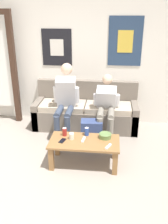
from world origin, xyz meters
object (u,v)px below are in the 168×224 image
at_px(person_seated_adult, 65,98).
at_px(ceramic_bowl, 105,135).
at_px(game_controller_near_right, 83,140).
at_px(backpack, 91,133).
at_px(drink_can_red, 65,132).
at_px(pillar_candle, 72,136).
at_px(coffee_table, 84,145).
at_px(game_controller_near_left, 108,147).
at_px(couch, 86,112).
at_px(person_seated_teen, 106,105).
at_px(cell_phone, 62,141).
at_px(drink_can_blue, 87,131).

relative_size(person_seated_adult, ceramic_bowl, 6.84).
xyz_separation_m(person_seated_adult, game_controller_near_right, (0.43, -0.93, -0.29)).
distance_m(backpack, drink_can_red, 0.63).
distance_m(pillar_candle, drink_can_red, 0.15).
bearing_deg(coffee_table, game_controller_near_left, -22.50).
bearing_deg(backpack, coffee_table, -95.57).
height_order(drink_can_red, game_controller_near_right, drink_can_red).
bearing_deg(pillar_candle, person_seated_adult, 105.31).
bearing_deg(couch, drink_can_red, -99.85).
height_order(person_seated_teen, cell_phone, person_seated_teen).
xyz_separation_m(person_seated_teen, game_controller_near_left, (0.07, -1.08, -0.19)).
bearing_deg(ceramic_bowl, cell_phone, -164.65).
bearing_deg(couch, game_controller_near_left, -72.12).
relative_size(coffee_table, drink_can_red, 8.15).
distance_m(pillar_candle, game_controller_near_right, 0.18).
bearing_deg(person_seated_teen, drink_can_red, -126.37).
xyz_separation_m(drink_can_blue, game_controller_near_left, (0.33, -0.32, -0.05)).
xyz_separation_m(person_seated_teen, drink_can_red, (-0.59, -0.80, -0.14)).
relative_size(coffee_table, drink_can_blue, 8.15).
xyz_separation_m(couch, person_seated_adult, (-0.33, -0.34, 0.40)).
xyz_separation_m(ceramic_bowl, drink_can_red, (-0.61, 0.00, 0.02)).
distance_m(person_seated_teen, game_controller_near_left, 1.10).
bearing_deg(pillar_candle, couch, 86.34).
height_order(person_seated_teen, game_controller_near_left, person_seated_teen).
bearing_deg(person_seated_adult, coffee_table, -64.98).
distance_m(drink_can_blue, game_controller_near_right, 0.17).
height_order(person_seated_teen, game_controller_near_right, person_seated_teen).
bearing_deg(game_controller_near_left, pillar_candle, 161.50).
bearing_deg(cell_phone, person_seated_adult, 97.36).
relative_size(person_seated_adult, game_controller_near_right, 8.61).
height_order(person_seated_adult, backpack, person_seated_adult).
distance_m(couch, cell_phone, 1.34).
bearing_deg(person_seated_teen, ceramic_bowl, -88.91).
bearing_deg(backpack, game_controller_near_right, -97.15).
distance_m(game_controller_near_left, game_controller_near_right, 0.39).
bearing_deg(ceramic_bowl, couch, 109.42).
relative_size(person_seated_teen, cell_phone, 7.24).
xyz_separation_m(couch, drink_can_blue, (0.13, -1.11, 0.16)).
bearing_deg(ceramic_bowl, drink_can_blue, 169.70).
bearing_deg(drink_can_blue, ceramic_bowl, -10.30).
relative_size(couch, person_seated_teen, 1.82).
xyz_separation_m(person_seated_teen, ceramic_bowl, (0.02, -0.81, -0.17)).
height_order(couch, drink_can_blue, couch).
height_order(drink_can_blue, game_controller_near_right, drink_can_blue).
bearing_deg(ceramic_bowl, game_controller_near_right, -159.88).
distance_m(coffee_table, ceramic_bowl, 0.34).
distance_m(person_seated_teen, backpack, 0.57).
height_order(pillar_candle, drink_can_red, drink_can_red).
height_order(person_seated_teen, backpack, person_seated_teen).
xyz_separation_m(pillar_candle, cell_phone, (-0.12, -0.08, -0.04)).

